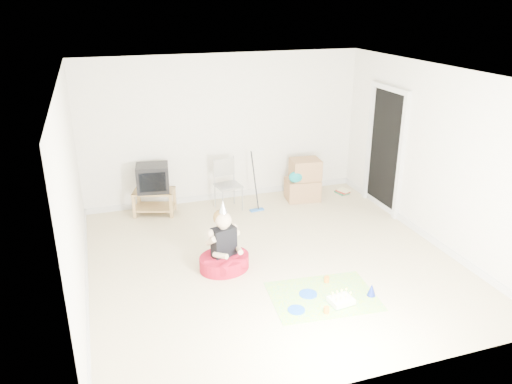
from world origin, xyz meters
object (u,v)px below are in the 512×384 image
object	(u,v)px
folding_chair	(228,186)
cardboard_boxes	(303,181)
birthday_cake	(341,301)
crt_tv	(153,178)
tv_stand	(155,200)
seated_woman	(224,254)

from	to	relation	value
folding_chair	cardboard_boxes	world-z (taller)	folding_chair
folding_chair	birthday_cake	size ratio (longest dim) A/B	2.96
crt_tv	cardboard_boxes	bearing A→B (deg)	4.27
tv_stand	birthday_cake	distance (m)	3.87
tv_stand	crt_tv	xyz separation A→B (m)	(-0.00, 0.00, 0.40)
tv_stand	folding_chair	world-z (taller)	folding_chair
cardboard_boxes	birthday_cake	distance (m)	3.39
crt_tv	cardboard_boxes	size ratio (longest dim) A/B	0.70
cardboard_boxes	folding_chair	bearing A→B (deg)	-179.08
tv_stand	cardboard_boxes	distance (m)	2.67
crt_tv	cardboard_boxes	distance (m)	2.69
folding_chair	cardboard_boxes	size ratio (longest dim) A/B	1.20
seated_woman	birthday_cake	size ratio (longest dim) A/B	3.30
seated_woman	birthday_cake	distance (m)	1.70
crt_tv	folding_chair	bearing A→B (deg)	-1.09
folding_chair	seated_woman	world-z (taller)	seated_woman
folding_chair	cardboard_boxes	distance (m)	1.42
folding_chair	birthday_cake	world-z (taller)	folding_chair
crt_tv	cardboard_boxes	xyz separation A→B (m)	(2.66, -0.18, -0.29)
folding_chair	crt_tv	bearing A→B (deg)	170.76
crt_tv	folding_chair	size ratio (longest dim) A/B	0.58
folding_chair	cardboard_boxes	xyz separation A→B (m)	(1.41, 0.02, -0.08)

